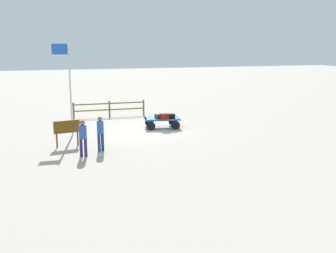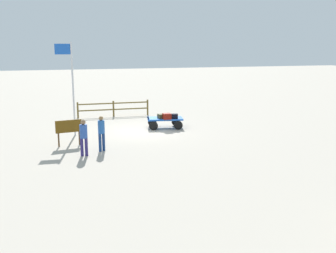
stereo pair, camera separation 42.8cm
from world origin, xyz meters
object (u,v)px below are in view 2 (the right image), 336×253
luggage_cart (165,120)px  flagpole (71,81)px  worker_lead (101,131)px  suitcase_tan (162,116)px  worker_trailing (84,135)px  suitcase_dark (167,116)px  signboard (69,128)px  suitcase_olive (174,116)px

luggage_cart → flagpole: size_ratio=0.44×
luggage_cart → worker_lead: 6.10m
suitcase_tan → worker_trailing: size_ratio=0.34×
luggage_cart → suitcase_tan: size_ratio=4.01×
luggage_cart → suitcase_dark: suitcase_dark is taller
luggage_cart → flagpole: 6.04m
suitcase_dark → luggage_cart: bearing=-88.0°
worker_lead → signboard: size_ratio=1.29×
worker_lead → worker_trailing: size_ratio=1.00×
suitcase_tan → flagpole: (5.28, 0.35, 2.27)m
signboard → suitcase_olive: bearing=-158.4°
suitcase_tan → suitcase_olive: bearing=157.5°
suitcase_olive → flagpole: size_ratio=0.10×
worker_trailing → signboard: (0.59, -2.08, -0.10)m
suitcase_tan → suitcase_olive: suitcase_olive is taller
worker_trailing → signboard: size_ratio=1.29×
suitcase_dark → flagpole: 5.90m
luggage_cart → flagpole: (5.45, 0.44, 2.57)m
suitcase_tan → worker_lead: (4.12, 4.20, 0.21)m
worker_lead → worker_trailing: bearing=35.8°
suitcase_tan → suitcase_olive: (-0.66, 0.27, 0.01)m
signboard → suitcase_tan: bearing=-153.8°
suitcase_dark → worker_trailing: (5.19, 4.47, 0.20)m
luggage_cart → signboard: 6.44m
flagpole → suitcase_tan: bearing=-176.3°
luggage_cart → suitcase_tan: 0.35m
worker_trailing → worker_lead: bearing=-144.2°
flagpole → signboard: flagpole is taller
flagpole → suitcase_dark: bearing=179.8°
luggage_cart → suitcase_dark: size_ratio=4.71×
worker_trailing → suitcase_dark: bearing=-139.2°
luggage_cart → suitcase_dark: 0.57m
suitcase_olive → suitcase_dark: 0.49m
worker_lead → signboard: bearing=-44.7°
suitcase_tan → signboard: 6.23m
luggage_cart → worker_lead: bearing=45.0°
suitcase_tan → signboard: bearing=26.2°
flagpole → signboard: (0.31, 2.41, -2.13)m
signboard → worker_lead: bearing=135.3°
suitcase_dark → flagpole: size_ratio=0.09×
suitcase_olive → signboard: bearing=21.6°
suitcase_tan → worker_lead: worker_lead is taller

